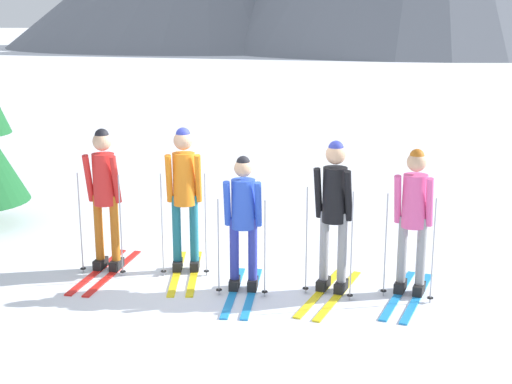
# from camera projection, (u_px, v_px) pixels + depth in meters

# --- Properties ---
(ground_plane) EXTENTS (400.00, 400.00, 0.00)m
(ground_plane) POSITION_uv_depth(u_px,v_px,m) (236.00, 284.00, 8.63)
(ground_plane) COLOR white
(skier_in_red) EXTENTS (0.61, 1.70, 1.84)m
(skier_in_red) POSITION_uv_depth(u_px,v_px,m) (104.00, 193.00, 8.85)
(skier_in_red) COLOR red
(skier_in_red) RESTS_ON ground
(skier_in_orange) EXTENTS (0.61, 1.64, 1.86)m
(skier_in_orange) POSITION_uv_depth(u_px,v_px,m) (184.00, 192.00, 8.82)
(skier_in_orange) COLOR yellow
(skier_in_orange) RESTS_ON ground
(skier_in_blue) EXTENTS (0.61, 1.57, 1.63)m
(skier_in_blue) POSITION_uv_depth(u_px,v_px,m) (243.00, 216.00, 8.23)
(skier_in_blue) COLOR #1E84D1
(skier_in_blue) RESTS_ON ground
(skier_in_black) EXTENTS (0.77, 1.66, 1.82)m
(skier_in_black) POSITION_uv_depth(u_px,v_px,m) (334.00, 209.00, 8.14)
(skier_in_black) COLOR yellow
(skier_in_black) RESTS_ON ground
(skier_in_pink) EXTENTS (0.75, 1.63, 1.74)m
(skier_in_pink) POSITION_uv_depth(u_px,v_px,m) (413.00, 216.00, 8.08)
(skier_in_pink) COLOR #1E84D1
(skier_in_pink) RESTS_ON ground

